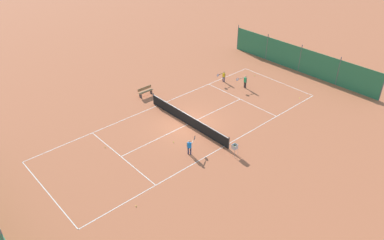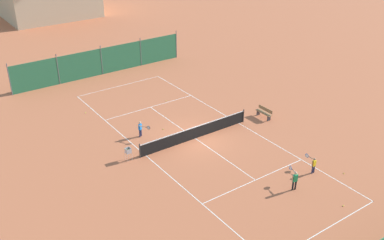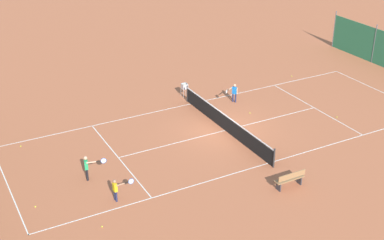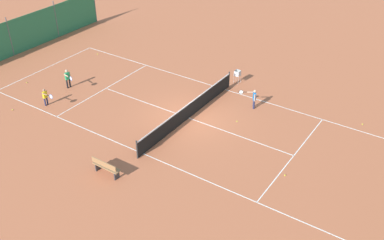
{
  "view_description": "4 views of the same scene",
  "coord_description": "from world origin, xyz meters",
  "px_view_note": "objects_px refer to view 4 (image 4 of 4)",
  "views": [
    {
      "loc": [
        -19.28,
        16.93,
        16.42
      ],
      "look_at": [
        -0.59,
        0.06,
        0.72
      ],
      "focal_mm": 35.0,
      "sensor_mm": 36.0,
      "label": 1
    },
    {
      "loc": [
        -16.44,
        -22.91,
        15.99
      ],
      "look_at": [
        0.14,
        0.61,
        1.2
      ],
      "focal_mm": 42.0,
      "sensor_mm": 36.0,
      "label": 2
    },
    {
      "loc": [
        22.59,
        -14.33,
        13.75
      ],
      "look_at": [
        -0.06,
        -2.09,
        1.12
      ],
      "focal_mm": 50.0,
      "sensor_mm": 36.0,
      "label": 3
    },
    {
      "loc": [
        17.91,
        12.22,
        13.64
      ],
      "look_at": [
        1.13,
        0.98,
        0.81
      ],
      "focal_mm": 42.0,
      "sensor_mm": 36.0,
      "label": 4
    }
  ],
  "objects_px": {
    "player_far_baseline": "(46,96)",
    "tennis_ball_far_corner": "(285,175)",
    "tennis_ball_by_net_right": "(237,121)",
    "player_near_service": "(68,77)",
    "tennis_net": "(189,111)",
    "tennis_ball_by_net_left": "(362,124)",
    "player_near_baseline": "(254,97)",
    "tennis_ball_alley_left": "(98,54)",
    "courtside_bench": "(106,167)",
    "ball_hopper": "(237,74)",
    "tennis_ball_alley_right": "(12,110)",
    "tennis_ball_near_corner": "(27,83)"
  },
  "relations": [
    {
      "from": "player_far_baseline",
      "to": "tennis_ball_far_corner",
      "type": "height_order",
      "value": "player_far_baseline"
    },
    {
      "from": "tennis_ball_far_corner",
      "to": "tennis_ball_by_net_right",
      "type": "relative_size",
      "value": 1.0
    },
    {
      "from": "player_near_service",
      "to": "tennis_ball_far_corner",
      "type": "distance_m",
      "value": 15.1
    },
    {
      "from": "tennis_net",
      "to": "tennis_ball_by_net_right",
      "type": "xyz_separation_m",
      "value": [
        -1.19,
        2.47,
        -0.47
      ]
    },
    {
      "from": "tennis_net",
      "to": "tennis_ball_by_net_right",
      "type": "bearing_deg",
      "value": 115.67
    },
    {
      "from": "player_far_baseline",
      "to": "tennis_ball_by_net_left",
      "type": "relative_size",
      "value": 16.53
    },
    {
      "from": "player_near_baseline",
      "to": "tennis_ball_alley_left",
      "type": "height_order",
      "value": "player_near_baseline"
    },
    {
      "from": "player_far_baseline",
      "to": "courtside_bench",
      "type": "xyz_separation_m",
      "value": [
        2.81,
        7.43,
        -0.19
      ]
    },
    {
      "from": "tennis_ball_far_corner",
      "to": "ball_hopper",
      "type": "height_order",
      "value": "ball_hopper"
    },
    {
      "from": "tennis_ball_alley_right",
      "to": "courtside_bench",
      "type": "bearing_deg",
      "value": 81.56
    },
    {
      "from": "tennis_net",
      "to": "player_near_service",
      "type": "bearing_deg",
      "value": -81.6
    },
    {
      "from": "player_far_baseline",
      "to": "tennis_ball_by_net_left",
      "type": "distance_m",
      "value": 18.3
    },
    {
      "from": "tennis_ball_by_net_right",
      "to": "ball_hopper",
      "type": "relative_size",
      "value": 0.07
    },
    {
      "from": "player_near_baseline",
      "to": "courtside_bench",
      "type": "relative_size",
      "value": 0.8
    },
    {
      "from": "tennis_ball_near_corner",
      "to": "tennis_ball_alley_left",
      "type": "bearing_deg",
      "value": 173.65
    },
    {
      "from": "player_near_baseline",
      "to": "courtside_bench",
      "type": "bearing_deg",
      "value": -17.18
    },
    {
      "from": "ball_hopper",
      "to": "tennis_ball_by_net_right",
      "type": "bearing_deg",
      "value": 29.09
    },
    {
      "from": "player_near_service",
      "to": "tennis_ball_alley_left",
      "type": "bearing_deg",
      "value": -155.92
    },
    {
      "from": "tennis_ball_far_corner",
      "to": "tennis_ball_alley_left",
      "type": "bearing_deg",
      "value": -106.99
    },
    {
      "from": "tennis_ball_alley_left",
      "to": "tennis_net",
      "type": "bearing_deg",
      "value": 71.41
    },
    {
      "from": "ball_hopper",
      "to": "courtside_bench",
      "type": "bearing_deg",
      "value": -2.95
    },
    {
      "from": "tennis_ball_near_corner",
      "to": "player_near_baseline",
      "type": "bearing_deg",
      "value": 111.47
    },
    {
      "from": "tennis_ball_by_net_left",
      "to": "tennis_ball_alley_left",
      "type": "relative_size",
      "value": 1.0
    },
    {
      "from": "player_near_service",
      "to": "tennis_ball_by_net_right",
      "type": "distance_m",
      "value": 11.16
    },
    {
      "from": "tennis_net",
      "to": "player_near_service",
      "type": "distance_m",
      "value": 8.49
    },
    {
      "from": "tennis_ball_far_corner",
      "to": "ball_hopper",
      "type": "bearing_deg",
      "value": -137.22
    },
    {
      "from": "courtside_bench",
      "to": "tennis_ball_alley_left",
      "type": "bearing_deg",
      "value": -134.31
    },
    {
      "from": "player_far_baseline",
      "to": "tennis_ball_alley_right",
      "type": "bearing_deg",
      "value": -39.62
    },
    {
      "from": "player_near_baseline",
      "to": "courtside_bench",
      "type": "height_order",
      "value": "player_near_baseline"
    },
    {
      "from": "tennis_ball_alley_right",
      "to": "tennis_ball_alley_left",
      "type": "relative_size",
      "value": 1.0
    },
    {
      "from": "player_near_baseline",
      "to": "tennis_ball_by_net_right",
      "type": "distance_m",
      "value": 1.99
    },
    {
      "from": "tennis_ball_alley_right",
      "to": "courtside_bench",
      "type": "relative_size",
      "value": 0.04
    },
    {
      "from": "tennis_net",
      "to": "courtside_bench",
      "type": "xyz_separation_m",
      "value": [
        6.34,
        -0.41,
        -0.05
      ]
    },
    {
      "from": "player_near_service",
      "to": "tennis_ball_alley_left",
      "type": "xyz_separation_m",
      "value": [
        -4.78,
        -2.14,
        -0.7
      ]
    },
    {
      "from": "tennis_net",
      "to": "player_near_baseline",
      "type": "relative_size",
      "value": 7.61
    },
    {
      "from": "tennis_ball_by_net_right",
      "to": "tennis_ball_near_corner",
      "type": "bearing_deg",
      "value": -75.58
    },
    {
      "from": "tennis_ball_alley_right",
      "to": "ball_hopper",
      "type": "xyz_separation_m",
      "value": [
        -10.34,
        9.29,
        0.63
      ]
    },
    {
      "from": "tennis_ball_by_net_right",
      "to": "courtside_bench",
      "type": "height_order",
      "value": "courtside_bench"
    },
    {
      "from": "tennis_ball_by_net_left",
      "to": "tennis_ball_near_corner",
      "type": "height_order",
      "value": "same"
    },
    {
      "from": "tennis_ball_alley_left",
      "to": "courtside_bench",
      "type": "height_order",
      "value": "courtside_bench"
    },
    {
      "from": "tennis_ball_near_corner",
      "to": "courtside_bench",
      "type": "bearing_deg",
      "value": 69.55
    },
    {
      "from": "tennis_net",
      "to": "tennis_ball_by_net_right",
      "type": "distance_m",
      "value": 2.78
    },
    {
      "from": "player_near_baseline",
      "to": "tennis_ball_far_corner",
      "type": "distance_m",
      "value": 6.38
    },
    {
      "from": "player_near_service",
      "to": "tennis_ball_alley_right",
      "type": "relative_size",
      "value": 19.09
    },
    {
      "from": "player_far_baseline",
      "to": "tennis_ball_alley_left",
      "type": "relative_size",
      "value": 16.53
    },
    {
      "from": "player_near_service",
      "to": "courtside_bench",
      "type": "xyz_separation_m",
      "value": [
        5.11,
        7.99,
        -0.28
      ]
    },
    {
      "from": "player_near_baseline",
      "to": "ball_hopper",
      "type": "height_order",
      "value": "player_near_baseline"
    },
    {
      "from": "tennis_ball_by_net_left",
      "to": "tennis_ball_by_net_right",
      "type": "bearing_deg",
      "value": -58.68
    },
    {
      "from": "tennis_ball_alley_right",
      "to": "player_far_baseline",
      "type": "bearing_deg",
      "value": 140.38
    },
    {
      "from": "tennis_ball_near_corner",
      "to": "ball_hopper",
      "type": "height_order",
      "value": "ball_hopper"
    }
  ]
}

